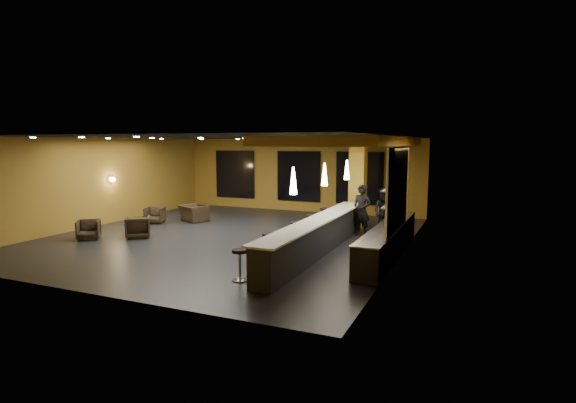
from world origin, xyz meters
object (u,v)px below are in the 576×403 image
at_px(armchair_d, 194,213).
at_px(bar_stool_3, 311,223).
at_px(pendant_0, 293,181).
at_px(bar_stool_1, 270,244).
at_px(staff_c, 391,215).
at_px(bar_stool_2, 297,232).
at_px(staff_a, 362,211).
at_px(staff_b, 384,212).
at_px(pendant_1, 325,174).
at_px(armchair_c, 155,215).
at_px(bar_stool_0, 240,261).
at_px(armchair_b, 138,227).
at_px(armchair_a, 89,230).
at_px(prep_counter, 388,241).
at_px(bar_counter, 319,237).
at_px(pendant_2, 347,170).
at_px(bar_stool_4, 325,216).
at_px(column, 358,183).

height_order(armchair_d, bar_stool_3, bar_stool_3).
distance_m(pendant_0, bar_stool_1, 2.01).
distance_m(staff_c, bar_stool_2, 3.81).
bearing_deg(armchair_d, staff_a, -158.37).
distance_m(staff_b, bar_stool_1, 5.35).
height_order(pendant_1, staff_b, pendant_1).
bearing_deg(armchair_c, pendant_0, -48.37).
distance_m(pendant_1, bar_stool_0, 4.36).
bearing_deg(armchair_d, armchair_b, 113.90).
height_order(pendant_0, armchair_a, pendant_0).
bearing_deg(bar_stool_1, pendant_1, 69.45).
distance_m(prep_counter, pendant_1, 2.77).
relative_size(bar_counter, pendant_1, 11.43).
bearing_deg(bar_stool_1, armchair_d, 140.85).
relative_size(pendant_0, armchair_c, 0.95).
xyz_separation_m(pendant_2, armchair_a, (-7.93, -4.32, -2.01)).
xyz_separation_m(prep_counter, pendant_0, (-2.00, -2.50, 1.92)).
bearing_deg(armchair_a, pendant_2, -9.61).
distance_m(bar_counter, staff_c, 3.53).
bearing_deg(prep_counter, bar_stool_1, -142.12).
height_order(armchair_a, bar_stool_2, bar_stool_2).
relative_size(pendant_0, bar_stool_4, 0.83).
bearing_deg(armchair_d, staff_c, -156.89).
height_order(staff_b, armchair_b, staff_b).
xyz_separation_m(bar_stool_0, bar_stool_2, (0.07, 3.51, 0.06)).
height_order(prep_counter, column, column).
xyz_separation_m(bar_counter, bar_stool_3, (-0.88, 1.76, 0.04)).
relative_size(prep_counter, column, 1.71).
xyz_separation_m(column, bar_stool_0, (-0.83, -7.96, -1.25)).
relative_size(staff_b, bar_stool_3, 2.03).
bearing_deg(bar_stool_2, bar_stool_1, -92.05).
distance_m(staff_a, staff_c, 1.04).
bearing_deg(staff_c, staff_a, -171.74).
xyz_separation_m(bar_counter, armchair_c, (-7.89, 2.08, -0.16)).
distance_m(pendant_2, bar_stool_3, 2.36).
distance_m(bar_counter, staff_a, 3.02).
bearing_deg(staff_c, bar_counter, -119.77).
height_order(pendant_1, armchair_a, pendant_1).
bearing_deg(staff_b, bar_stool_0, -92.92).
bearing_deg(pendant_1, armchair_a, -167.07).
height_order(pendant_0, pendant_1, same).
distance_m(prep_counter, armchair_c, 10.02).
bearing_deg(bar_counter, bar_stool_0, -103.84).
height_order(prep_counter, bar_stool_4, prep_counter).
distance_m(bar_counter, armchair_b, 6.59).
xyz_separation_m(staff_a, bar_stool_4, (-1.52, 0.48, -0.38)).
height_order(column, armchair_d, column).
xyz_separation_m(staff_b, bar_stool_3, (-2.22, -1.43, -0.32)).
xyz_separation_m(pendant_1, armchair_b, (-6.57, -0.92, -1.97)).
xyz_separation_m(staff_a, bar_stool_3, (-1.46, -1.18, -0.38)).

